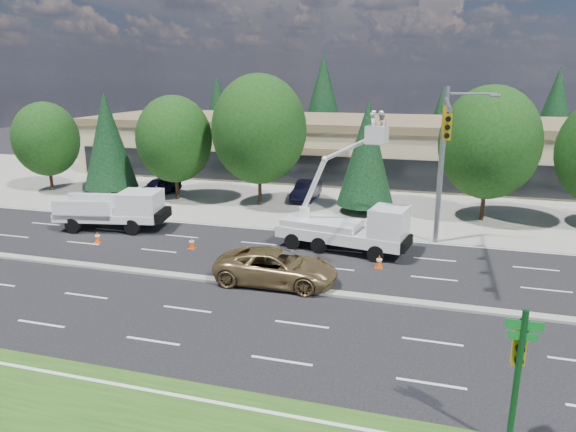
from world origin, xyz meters
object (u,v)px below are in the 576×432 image
(signal_mast, at_px, (444,144))
(utility_pickup, at_px, (117,214))
(bucket_truck, at_px, (352,223))
(minivan, at_px, (276,267))
(street_sign_pole, at_px, (518,365))

(signal_mast, xyz_separation_m, utility_pickup, (-19.67, -0.75, -5.02))
(bucket_truck, bearing_deg, minivan, -105.86)
(utility_pickup, xyz_separation_m, bucket_truck, (15.09, -0.20, 0.62))
(signal_mast, xyz_separation_m, minivan, (-7.26, -6.44, -5.25))
(signal_mast, height_order, bucket_truck, signal_mast)
(utility_pickup, bearing_deg, street_sign_pole, -45.01)
(minivan, bearing_deg, utility_pickup, 64.36)
(street_sign_pole, height_order, utility_pickup, street_sign_pole)
(street_sign_pole, distance_m, minivan, 12.99)
(signal_mast, relative_size, utility_pickup, 1.47)
(street_sign_pole, xyz_separation_m, minivan, (-9.23, 9.00, -1.64))
(street_sign_pole, bearing_deg, signal_mast, 97.27)
(signal_mast, height_order, utility_pickup, signal_mast)
(bucket_truck, bearing_deg, street_sign_pole, -55.58)
(street_sign_pole, height_order, minivan, street_sign_pole)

